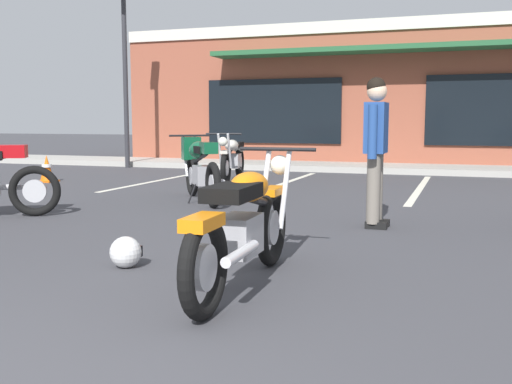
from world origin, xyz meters
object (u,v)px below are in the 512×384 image
motorcycle_silver_naked (200,166)px  traffic_cone (47,169)px  person_in_black_shirt (376,143)px  parking_lot_lamp_post (122,49)px  motorcycle_foreground_classic (244,224)px  helmet_on_pavement (126,252)px  motorcycle_red_sportbike (233,158)px

motorcycle_silver_naked → traffic_cone: 4.31m
motorcycle_silver_naked → person_in_black_shirt: (2.81, -1.45, 0.42)m
motorcycle_silver_naked → parking_lot_lamp_post: size_ratio=0.39×
motorcycle_foreground_classic → helmet_on_pavement: bearing=168.7°
motorcycle_foreground_classic → traffic_cone: 8.55m
person_in_black_shirt → traffic_cone: size_ratio=3.16×
motorcycle_red_sportbike → parking_lot_lamp_post: (-3.84, 2.25, 2.53)m
person_in_black_shirt → helmet_on_pavement: 3.16m
motorcycle_red_sportbike → parking_lot_lamp_post: 5.12m
person_in_black_shirt → parking_lot_lamp_post: (-7.25, 6.58, 2.04)m
motorcycle_foreground_classic → motorcycle_red_sportbike: size_ratio=1.01×
person_in_black_shirt → helmet_on_pavement: bearing=-122.7°
motorcycle_red_sportbike → motorcycle_silver_naked: (0.60, -2.88, 0.07)m
helmet_on_pavement → motorcycle_silver_naked: bearing=106.1°
motorcycle_foreground_classic → parking_lot_lamp_post: parking_lot_lamp_post is taller
parking_lot_lamp_post → traffic_cone: bearing=-83.1°
traffic_cone → person_in_black_shirt: bearing=-23.7°
motorcycle_foreground_classic → helmet_on_pavement: (-1.12, 0.22, -0.33)m
motorcycle_foreground_classic → motorcycle_red_sportbike: same height
motorcycle_foreground_classic → traffic_cone: motorcycle_foreground_classic is taller
motorcycle_foreground_classic → motorcycle_silver_naked: same height
motorcycle_red_sportbike → traffic_cone: (-3.41, -1.33, -0.20)m
motorcycle_foreground_classic → parking_lot_lamp_post: bearing=125.7°
person_in_black_shirt → parking_lot_lamp_post: bearing=137.8°
person_in_black_shirt → traffic_cone: bearing=156.3°
motorcycle_silver_naked → person_in_black_shirt: 3.19m
motorcycle_silver_naked → helmet_on_pavement: size_ratio=6.91×
motorcycle_red_sportbike → helmet_on_pavement: motorcycle_red_sportbike is taller
helmet_on_pavement → parking_lot_lamp_post: 11.10m
motorcycle_red_sportbike → person_in_black_shirt: 5.53m
motorcycle_red_sportbike → person_in_black_shirt: person_in_black_shirt is taller
motorcycle_foreground_classic → traffic_cone: (-6.29, 5.79, -0.20)m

